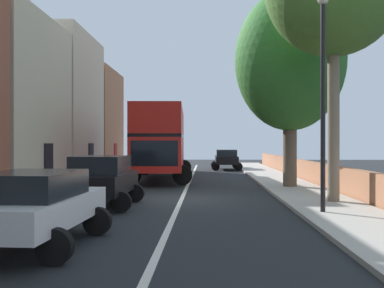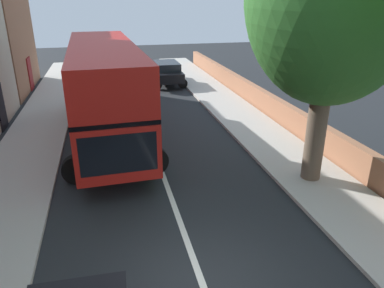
% 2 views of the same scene
% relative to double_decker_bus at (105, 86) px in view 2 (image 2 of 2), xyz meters
% --- Properties ---
extents(double_decker_bus, '(3.86, 11.14, 4.06)m').
position_rel_double_decker_bus_xyz_m(double_decker_bus, '(0.00, 0.00, 0.00)').
color(double_decker_bus, '#B51B14').
rests_on(double_decker_bus, ground).
extents(parked_car_black_right_2, '(2.39, 4.50, 1.60)m').
position_rel_double_decker_bus_xyz_m(parked_car_black_right_2, '(4.20, 9.98, -1.44)').
color(parked_car_black_right_2, black).
rests_on(parked_car_black_right_2, ground).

